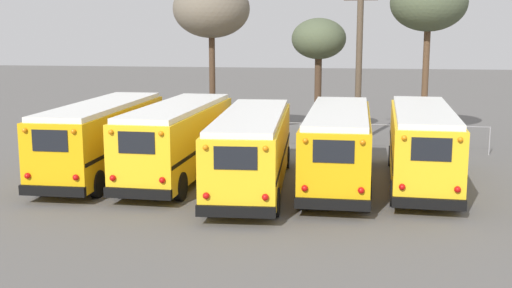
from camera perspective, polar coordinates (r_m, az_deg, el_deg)
name	(u,v)px	position (r m, az deg, el deg)	size (l,w,h in m)	color
ground_plane	(254,185)	(25.79, -0.20, -3.70)	(160.00, 160.00, 0.00)	#5B5956
school_bus_0	(103,136)	(28.00, -13.46, 0.68)	(2.59, 9.92, 3.12)	#EAAA0F
school_bus_1	(178,138)	(26.91, -6.93, 0.52)	(2.76, 9.77, 3.12)	yellow
school_bus_2	(252,147)	(25.00, -0.37, -0.31)	(3.13, 10.51, 2.99)	yellow
school_bus_3	(338,144)	(25.75, 7.31, 0.02)	(2.60, 10.08, 3.06)	#EAAA0F
school_bus_4	(422,144)	(26.43, 14.53, 0.04)	(2.80, 9.80, 3.10)	yellow
utility_pole	(359,60)	(35.41, 9.14, 7.35)	(1.80, 0.34, 8.82)	brown
bare_tree_0	(211,10)	(35.37, -3.98, 11.82)	(4.16, 4.16, 8.83)	#473323
bare_tree_1	(319,41)	(36.78, 5.60, 9.14)	(3.07, 3.07, 6.81)	#473323
bare_tree_2	(429,4)	(36.23, 15.10, 11.95)	(4.09, 4.09, 9.13)	brown
fence_line	(278,131)	(33.42, 1.93, 1.21)	(21.31, 0.06, 1.42)	#939399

